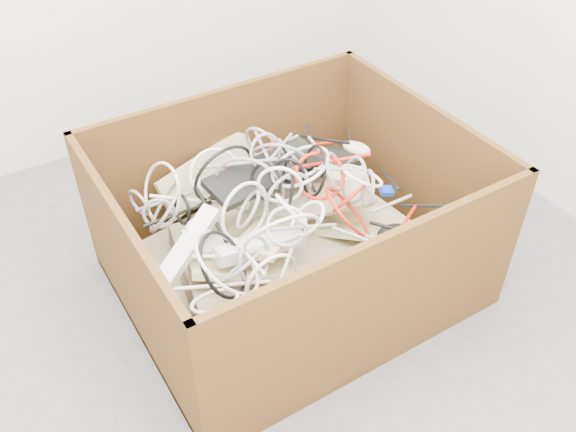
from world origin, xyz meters
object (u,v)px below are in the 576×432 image
power_strip_right (260,247)px  vga_plug (386,191)px  cardboard_box (287,253)px  power_strip_left (187,247)px

power_strip_right → vga_plug: size_ratio=6.87×
cardboard_box → vga_plug: 0.41m
cardboard_box → power_strip_right: (-0.16, -0.10, 0.19)m
power_strip_left → power_strip_right: power_strip_left is taller
power_strip_right → vga_plug: bearing=-1.2°
power_strip_left → vga_plug: size_ratio=6.90×
power_strip_left → power_strip_right: (0.22, -0.08, -0.04)m
power_strip_right → vga_plug: power_strip_right is taller
power_strip_left → power_strip_right: size_ratio=1.00×
power_strip_left → power_strip_right: 0.23m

